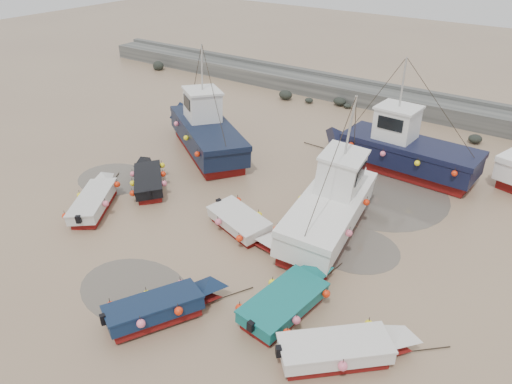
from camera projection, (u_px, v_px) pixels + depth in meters
ground at (221, 265)px, 20.37m from camera, size 120.00×120.00×0.00m
seawall at (414, 105)px, 35.74m from camera, size 60.00×4.92×1.50m
puddle_a at (135, 290)px, 19.03m from camera, size 4.67×4.67×0.01m
puddle_b at (356, 249)px, 21.39m from camera, size 3.81×3.81×0.01m
puddle_c at (114, 179)px, 27.09m from camera, size 4.18×4.18×0.01m
puddle_d at (387, 197)px, 25.32m from camera, size 6.07×6.07×0.01m
dinghy_0 at (96, 198)px, 24.17m from camera, size 3.84×5.35×1.43m
dinghy_1 at (164, 306)px, 17.44m from camera, size 3.29×5.26×1.43m
dinghy_2 at (289, 297)px, 17.84m from camera, size 2.34×5.73×1.43m
dinghy_3 at (346, 348)px, 15.75m from camera, size 4.65×4.49×1.43m
dinghy_4 at (149, 177)px, 26.06m from camera, size 4.61×4.33×1.43m
dinghy_5 at (245, 223)px, 22.14m from camera, size 5.28×2.68×1.43m
cabin_boat_0 at (204, 130)px, 29.84m from camera, size 9.76×7.08×6.22m
cabin_boat_1 at (330, 202)px, 22.24m from camera, size 3.76×10.23×6.22m
cabin_boat_2 at (399, 148)px, 27.38m from camera, size 10.50×3.35×6.22m
person at (203, 161)px, 29.02m from camera, size 0.63×0.43×1.68m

